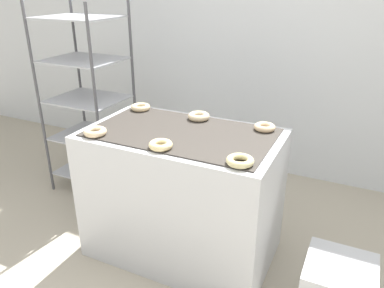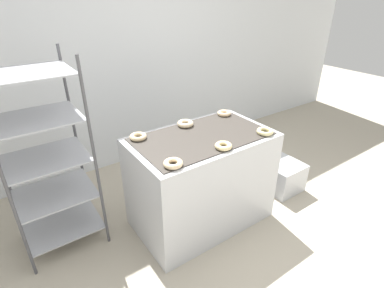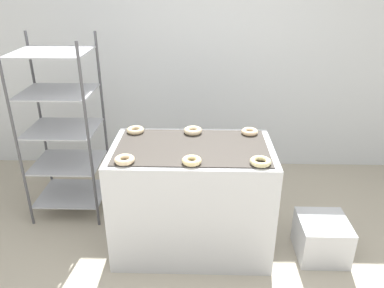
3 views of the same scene
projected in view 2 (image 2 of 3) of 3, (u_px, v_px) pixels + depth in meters
The scene contains 11 objects.
ground_plane at pixel (244, 259), 2.52m from camera, with size 14.00×14.00×0.00m, color #B2A893.
wall_back at pixel (124, 50), 3.41m from camera, with size 8.00×0.05×2.80m.
fryer_machine at pixel (201, 180), 2.76m from camera, with size 1.23×0.74×0.91m.
baking_rack_cart at pixel (46, 159), 2.35m from camera, with size 0.63×0.54×1.64m.
glaze_bin at pixel (282, 176), 3.35m from camera, with size 0.38×0.40×0.32m.
donut_near_left at pixel (173, 163), 2.11m from camera, with size 0.14×0.14×0.04m, color beige.
donut_near_center at pixel (223, 146), 2.34m from camera, with size 0.14×0.14×0.04m, color beige.
donut_near_right at pixel (265, 131), 2.58m from camera, with size 0.15×0.15×0.04m, color beige.
donut_far_left at pixel (138, 137), 2.49m from camera, with size 0.14×0.14×0.04m, color beige.
donut_far_center at pixel (186, 123), 2.73m from camera, with size 0.15×0.15×0.04m, color beige.
donut_far_right at pixel (224, 113), 2.96m from camera, with size 0.13×0.13×0.04m, color beige.
Camera 2 is at (-1.38, -1.21, 2.02)m, focal length 28.00 mm.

